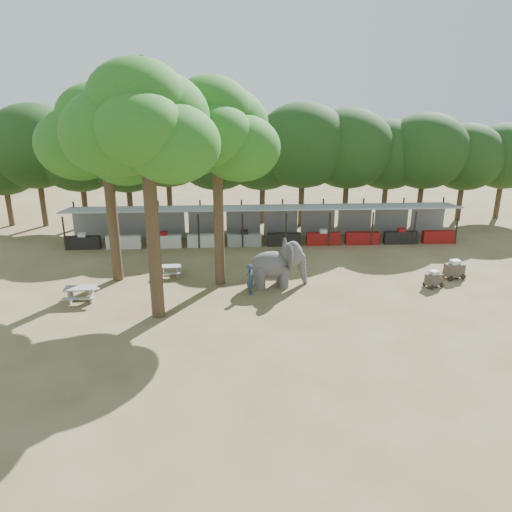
{
  "coord_description": "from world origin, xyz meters",
  "views": [
    {
      "loc": [
        -2.37,
        -20.61,
        10.94
      ],
      "look_at": [
        -1.0,
        5.0,
        2.0
      ],
      "focal_mm": 35.0,
      "sensor_mm": 36.0,
      "label": 1
    }
  ],
  "objects_px": {
    "elephant": "(278,264)",
    "picnic_table_far": "(170,269)",
    "yard_tree_back": "(214,131)",
    "picnic_table_near": "(81,292)",
    "yard_tree_center": "(143,124)",
    "cart_back": "(454,269)",
    "yard_tree_left": "(103,136)",
    "handler": "(251,279)",
    "cart_front": "(434,279)"
  },
  "relations": [
    {
      "from": "yard_tree_center",
      "to": "cart_front",
      "type": "xyz_separation_m",
      "value": [
        15.17,
        2.72,
        -8.73
      ]
    },
    {
      "from": "elephant",
      "to": "picnic_table_far",
      "type": "distance_m",
      "value": 6.58
    },
    {
      "from": "yard_tree_left",
      "to": "yard_tree_center",
      "type": "xyz_separation_m",
      "value": [
        3.0,
        -5.0,
        1.01
      ]
    },
    {
      "from": "yard_tree_left",
      "to": "cart_back",
      "type": "xyz_separation_m",
      "value": [
        19.87,
        -1.08,
        -7.64
      ]
    },
    {
      "from": "yard_tree_center",
      "to": "yard_tree_back",
      "type": "xyz_separation_m",
      "value": [
        3.0,
        4.0,
        -0.67
      ]
    },
    {
      "from": "yard_tree_left",
      "to": "elephant",
      "type": "relative_size",
      "value": 3.21
    },
    {
      "from": "yard_tree_center",
      "to": "handler",
      "type": "relative_size",
      "value": 7.1
    },
    {
      "from": "picnic_table_near",
      "to": "cart_back",
      "type": "height_order",
      "value": "cart_back"
    },
    {
      "from": "yard_tree_left",
      "to": "elephant",
      "type": "height_order",
      "value": "yard_tree_left"
    },
    {
      "from": "elephant",
      "to": "picnic_table_far",
      "type": "height_order",
      "value": "elephant"
    },
    {
      "from": "yard_tree_center",
      "to": "cart_front",
      "type": "relative_size",
      "value": 10.33
    },
    {
      "from": "yard_tree_center",
      "to": "yard_tree_back",
      "type": "bearing_deg",
      "value": 53.14
    },
    {
      "from": "handler",
      "to": "yard_tree_back",
      "type": "bearing_deg",
      "value": 49.42
    },
    {
      "from": "yard_tree_left",
      "to": "handler",
      "type": "xyz_separation_m",
      "value": [
        7.82,
        -2.68,
        -7.35
      ]
    },
    {
      "from": "yard_tree_back",
      "to": "handler",
      "type": "distance_m",
      "value": 8.08
    },
    {
      "from": "yard_tree_back",
      "to": "picnic_table_near",
      "type": "xyz_separation_m",
      "value": [
        -7.13,
        -2.29,
        -8.01
      ]
    },
    {
      "from": "handler",
      "to": "cart_back",
      "type": "relative_size",
      "value": 1.29
    },
    {
      "from": "picnic_table_near",
      "to": "cart_front",
      "type": "relative_size",
      "value": 1.44
    },
    {
      "from": "elephant",
      "to": "yard_tree_back",
      "type": "bearing_deg",
      "value": 164.25
    },
    {
      "from": "cart_front",
      "to": "yard_tree_left",
      "type": "bearing_deg",
      "value": 149.33
    },
    {
      "from": "picnic_table_far",
      "to": "yard_tree_back",
      "type": "bearing_deg",
      "value": -22.37
    },
    {
      "from": "elephant",
      "to": "handler",
      "type": "relative_size",
      "value": 2.03
    },
    {
      "from": "yard_tree_back",
      "to": "picnic_table_far",
      "type": "distance_m",
      "value": 8.68
    },
    {
      "from": "handler",
      "to": "cart_front",
      "type": "distance_m",
      "value": 10.36
    },
    {
      "from": "yard_tree_left",
      "to": "cart_back",
      "type": "bearing_deg",
      "value": -3.13
    },
    {
      "from": "picnic_table_far",
      "to": "cart_back",
      "type": "height_order",
      "value": "cart_back"
    },
    {
      "from": "picnic_table_far",
      "to": "cart_front",
      "type": "relative_size",
      "value": 1.14
    },
    {
      "from": "yard_tree_left",
      "to": "handler",
      "type": "height_order",
      "value": "yard_tree_left"
    },
    {
      "from": "picnic_table_far",
      "to": "cart_back",
      "type": "distance_m",
      "value": 16.78
    },
    {
      "from": "picnic_table_far",
      "to": "cart_front",
      "type": "xyz_separation_m",
      "value": [
        15.04,
        -2.44,
        0.04
      ]
    },
    {
      "from": "yard_tree_back",
      "to": "cart_back",
      "type": "bearing_deg",
      "value": -0.35
    },
    {
      "from": "cart_front",
      "to": "elephant",
      "type": "bearing_deg",
      "value": 151.99
    },
    {
      "from": "yard_tree_center",
      "to": "elephant",
      "type": "bearing_deg",
      "value": 27.99
    },
    {
      "from": "picnic_table_near",
      "to": "yard_tree_center",
      "type": "bearing_deg",
      "value": -24.58
    },
    {
      "from": "cart_back",
      "to": "yard_tree_left",
      "type": "bearing_deg",
      "value": 163.54
    },
    {
      "from": "yard_tree_center",
      "to": "handler",
      "type": "xyz_separation_m",
      "value": [
        4.82,
        2.32,
        -8.36
      ]
    },
    {
      "from": "picnic_table_near",
      "to": "yard_tree_back",
      "type": "bearing_deg",
      "value": 15.68
    },
    {
      "from": "handler",
      "to": "picnic_table_near",
      "type": "distance_m",
      "value": 8.98
    },
    {
      "from": "yard_tree_back",
      "to": "elephant",
      "type": "relative_size",
      "value": 3.31
    },
    {
      "from": "yard_tree_left",
      "to": "yard_tree_back",
      "type": "relative_size",
      "value": 0.97
    },
    {
      "from": "handler",
      "to": "cart_back",
      "type": "xyz_separation_m",
      "value": [
        12.05,
        1.6,
        -0.28
      ]
    },
    {
      "from": "yard_tree_left",
      "to": "cart_back",
      "type": "height_order",
      "value": "yard_tree_left"
    },
    {
      "from": "elephant",
      "to": "handler",
      "type": "height_order",
      "value": "elephant"
    },
    {
      "from": "yard_tree_center",
      "to": "picnic_table_near",
      "type": "relative_size",
      "value": 7.17
    },
    {
      "from": "yard_tree_center",
      "to": "picnic_table_near",
      "type": "height_order",
      "value": "yard_tree_center"
    },
    {
      "from": "yard_tree_back",
      "to": "cart_front",
      "type": "distance_m",
      "value": 14.65
    },
    {
      "from": "elephant",
      "to": "picnic_table_far",
      "type": "bearing_deg",
      "value": 158.55
    },
    {
      "from": "yard_tree_back",
      "to": "picnic_table_near",
      "type": "distance_m",
      "value": 10.97
    },
    {
      "from": "yard_tree_left",
      "to": "picnic_table_near",
      "type": "distance_m",
      "value": 8.42
    },
    {
      "from": "cart_back",
      "to": "elephant",
      "type": "bearing_deg",
      "value": 169.45
    }
  ]
}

